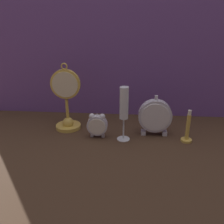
% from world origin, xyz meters
% --- Properties ---
extents(ground_plane, '(4.00, 4.00, 0.00)m').
position_xyz_m(ground_plane, '(0.00, 0.00, 0.00)').
color(ground_plane, '#422D1E').
extents(fabric_backdrop_drape, '(1.51, 0.01, 0.78)m').
position_xyz_m(fabric_backdrop_drape, '(0.00, 0.33, 0.39)').
color(fabric_backdrop_drape, '#6B478E').
rests_on(fabric_backdrop_drape, ground_plane).
extents(pocket_watch_on_stand, '(0.13, 0.12, 0.31)m').
position_xyz_m(pocket_watch_on_stand, '(-0.21, 0.13, 0.12)').
color(pocket_watch_on_stand, gold).
rests_on(pocket_watch_on_stand, ground_plane).
extents(alarm_clock_twin_bell, '(0.09, 0.03, 0.11)m').
position_xyz_m(alarm_clock_twin_bell, '(-0.06, 0.05, 0.06)').
color(alarm_clock_twin_bell, silver).
rests_on(alarm_clock_twin_bell, ground_plane).
extents(mantel_clock_silver, '(0.14, 0.04, 0.18)m').
position_xyz_m(mantel_clock_silver, '(0.19, 0.09, 0.09)').
color(mantel_clock_silver, silver).
rests_on(mantel_clock_silver, ground_plane).
extents(champagne_flute, '(0.05, 0.05, 0.23)m').
position_xyz_m(champagne_flute, '(0.05, 0.03, 0.15)').
color(champagne_flute, silver).
rests_on(champagne_flute, ground_plane).
extents(brass_candlestick, '(0.05, 0.05, 0.14)m').
position_xyz_m(brass_candlestick, '(0.32, 0.04, 0.05)').
color(brass_candlestick, gold).
rests_on(brass_candlestick, ground_plane).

